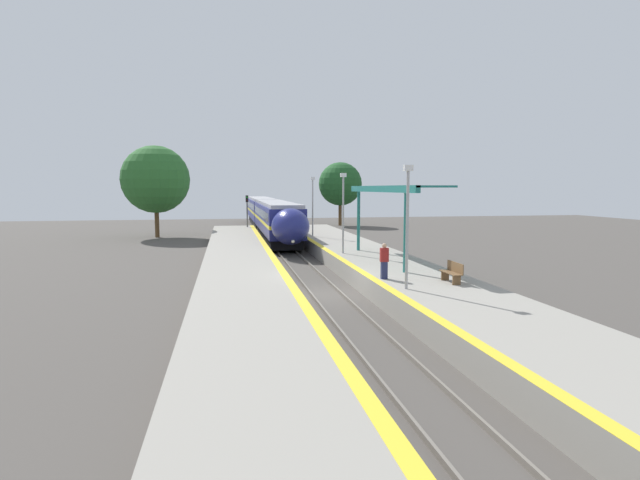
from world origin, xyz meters
TOP-DOWN VIEW (x-y plane):
  - ground_plane at (0.00, 0.00)m, footprint 120.00×120.00m
  - rail_left at (-0.72, 0.00)m, footprint 0.08×90.00m
  - rail_right at (0.72, 0.00)m, footprint 0.08×90.00m
  - train at (0.00, 33.00)m, footprint 2.92×43.04m
  - platform_right at (4.09, 0.00)m, footprint 4.77×64.00m
  - platform_left at (-3.82, 0.00)m, footprint 4.23×64.00m
  - platform_bench at (5.04, -2.96)m, footprint 0.44×1.51m
  - person_waiting at (2.38, -1.59)m, footprint 0.36×0.22m
  - railway_signal at (-2.47, 29.90)m, footprint 0.28×0.28m
  - lamppost_near at (2.57, -3.90)m, footprint 0.36×0.20m
  - lamppost_mid at (2.57, 7.36)m, footprint 0.36×0.20m
  - lamppost_far at (2.57, 18.61)m, footprint 0.36×0.20m
  - station_canopy at (4.50, 4.30)m, footprint 2.02×11.78m
  - background_tree_left at (-11.63, 30.30)m, footprint 6.84×6.84m
  - background_tree_right at (10.45, 42.65)m, footprint 5.79×5.79m

SIDE VIEW (x-z plane):
  - ground_plane at x=0.00m, z-range 0.00..0.00m
  - rail_left at x=-0.72m, z-range 0.00..0.15m
  - rail_right at x=0.72m, z-range 0.00..0.15m
  - platform_right at x=4.09m, z-range 0.00..0.97m
  - platform_left at x=-3.82m, z-range 0.00..0.97m
  - platform_bench at x=5.04m, z-range 0.99..1.88m
  - person_waiting at x=2.38m, z-range 0.99..2.61m
  - train at x=0.00m, z-range 0.28..4.04m
  - railway_signal at x=-2.47m, z-range 0.48..4.76m
  - lamppost_near at x=2.57m, z-range 1.35..6.35m
  - lamppost_mid at x=2.57m, z-range 1.35..6.35m
  - lamppost_far at x=2.57m, z-range 1.35..6.35m
  - station_canopy at x=4.50m, z-range 2.79..7.01m
  - background_tree_right at x=10.45m, z-range 1.33..9.81m
  - background_tree_left at x=-11.63m, z-range 1.24..10.58m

